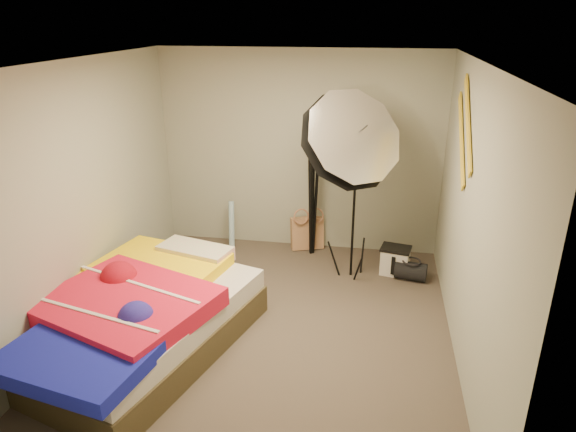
% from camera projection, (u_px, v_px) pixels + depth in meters
% --- Properties ---
extents(floor, '(4.00, 4.00, 0.00)m').
position_uv_depth(floor, '(267.00, 328.00, 5.01)').
color(floor, brown).
rests_on(floor, ground).
extents(ceiling, '(4.00, 4.00, 0.00)m').
position_uv_depth(ceiling, '(263.00, 62.00, 4.09)').
color(ceiling, silver).
rests_on(ceiling, wall_back).
extents(wall_back, '(3.50, 0.00, 3.50)m').
position_uv_depth(wall_back, '(299.00, 153.00, 6.39)').
color(wall_back, gray).
rests_on(wall_back, floor).
extents(wall_front, '(3.50, 0.00, 3.50)m').
position_uv_depth(wall_front, '(185.00, 339.00, 2.72)').
color(wall_front, gray).
rests_on(wall_front, floor).
extents(wall_left, '(0.00, 4.00, 4.00)m').
position_uv_depth(wall_left, '(84.00, 197.00, 4.83)').
color(wall_left, gray).
rests_on(wall_left, floor).
extents(wall_right, '(0.00, 4.00, 4.00)m').
position_uv_depth(wall_right, '(470.00, 221.00, 4.27)').
color(wall_right, gray).
rests_on(wall_right, floor).
extents(tote_bag, '(0.45, 0.31, 0.43)m').
position_uv_depth(tote_bag, '(307.00, 233.00, 6.66)').
color(tote_bag, tan).
rests_on(tote_bag, floor).
extents(wrapping_roll, '(0.10, 0.19, 0.64)m').
position_uv_depth(wrapping_roll, '(232.00, 226.00, 6.60)').
color(wrapping_roll, '#579AC3').
rests_on(wrapping_roll, floor).
extents(camera_case, '(0.35, 0.28, 0.31)m').
position_uv_depth(camera_case, '(395.00, 262.00, 6.01)').
color(camera_case, silver).
rests_on(camera_case, floor).
extents(duffel_bag, '(0.39, 0.27, 0.22)m').
position_uv_depth(duffel_bag, '(411.00, 271.00, 5.89)').
color(duffel_bag, black).
rests_on(duffel_bag, floor).
extents(wall_stripe_upper, '(0.02, 0.91, 0.78)m').
position_uv_depth(wall_stripe_upper, '(468.00, 123.00, 4.57)').
color(wall_stripe_upper, gold).
rests_on(wall_stripe_upper, wall_right).
extents(wall_stripe_lower, '(0.02, 0.91, 0.78)m').
position_uv_depth(wall_stripe_lower, '(461.00, 139.00, 4.87)').
color(wall_stripe_lower, gold).
rests_on(wall_stripe_lower, wall_right).
extents(bed, '(2.06, 2.60, 0.63)m').
position_uv_depth(bed, '(136.00, 317.00, 4.61)').
color(bed, '#493D26').
rests_on(bed, floor).
extents(photo_umbrella, '(1.12, 1.27, 2.28)m').
position_uv_depth(photo_umbrella, '(348.00, 142.00, 5.25)').
color(photo_umbrella, black).
rests_on(photo_umbrella, floor).
extents(camera_tripod, '(0.10, 0.10, 1.44)m').
position_uv_depth(camera_tripod, '(313.00, 192.00, 6.28)').
color(camera_tripod, black).
rests_on(camera_tripod, floor).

